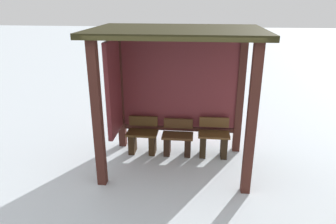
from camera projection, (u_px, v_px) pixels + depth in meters
name	position (u px, v px, depth m)	size (l,w,h in m)	color
ground_plane	(176.00, 165.00, 5.89)	(60.00, 60.00, 0.00)	white
bus_shelter	(171.00, 68.00, 5.50)	(2.82, 1.90, 2.53)	#432019
bench_left_inside	(143.00, 139.00, 6.28)	(0.62, 0.35, 0.74)	#4E3418
bench_center_inside	(178.00, 141.00, 6.21)	(0.62, 0.35, 0.71)	#4D311A
bench_right_inside	(213.00, 141.00, 6.14)	(0.62, 0.35, 0.77)	brown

